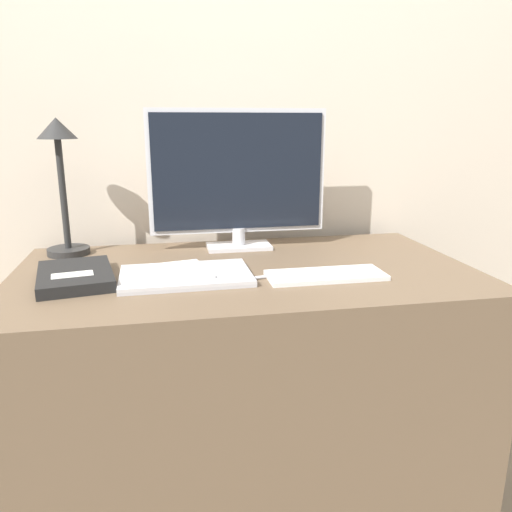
{
  "coord_description": "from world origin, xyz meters",
  "views": [
    {
      "loc": [
        -0.22,
        -1.18,
        1.12
      ],
      "look_at": [
        0.01,
        0.05,
        0.79
      ],
      "focal_mm": 35.0,
      "sensor_mm": 36.0,
      "label": 1
    }
  ],
  "objects_px": {
    "monitor": "(238,177)",
    "ereader": "(179,271)",
    "laptop": "(186,276)",
    "keyboard": "(326,275)",
    "pen": "(245,279)",
    "desk_lamp": "(60,168)",
    "notebook": "(75,276)"
  },
  "relations": [
    {
      "from": "laptop",
      "to": "ereader",
      "type": "bearing_deg",
      "value": 178.17
    },
    {
      "from": "ereader",
      "to": "notebook",
      "type": "xyz_separation_m",
      "value": [
        -0.26,
        0.03,
        -0.01
      ]
    },
    {
      "from": "laptop",
      "to": "pen",
      "type": "xyz_separation_m",
      "value": [
        0.15,
        -0.05,
        -0.0
      ]
    },
    {
      "from": "keyboard",
      "to": "pen",
      "type": "relative_size",
      "value": 2.15
    },
    {
      "from": "ereader",
      "to": "pen",
      "type": "height_order",
      "value": "ereader"
    },
    {
      "from": "keyboard",
      "to": "monitor",
      "type": "bearing_deg",
      "value": 115.91
    },
    {
      "from": "pen",
      "to": "desk_lamp",
      "type": "bearing_deg",
      "value": 142.97
    },
    {
      "from": "desk_lamp",
      "to": "pen",
      "type": "height_order",
      "value": "desk_lamp"
    },
    {
      "from": "laptop",
      "to": "monitor",
      "type": "bearing_deg",
      "value": 58.16
    },
    {
      "from": "monitor",
      "to": "pen",
      "type": "distance_m",
      "value": 0.42
    },
    {
      "from": "monitor",
      "to": "keyboard",
      "type": "height_order",
      "value": "monitor"
    },
    {
      "from": "keyboard",
      "to": "laptop",
      "type": "relative_size",
      "value": 0.91
    },
    {
      "from": "desk_lamp",
      "to": "notebook",
      "type": "bearing_deg",
      "value": -77.77
    },
    {
      "from": "keyboard",
      "to": "laptop",
      "type": "distance_m",
      "value": 0.37
    },
    {
      "from": "desk_lamp",
      "to": "keyboard",
      "type": "bearing_deg",
      "value": -28.39
    },
    {
      "from": "keyboard",
      "to": "pen",
      "type": "bearing_deg",
      "value": 177.13
    },
    {
      "from": "desk_lamp",
      "to": "ereader",
      "type": "bearing_deg",
      "value": -44.74
    },
    {
      "from": "keyboard",
      "to": "pen",
      "type": "distance_m",
      "value": 0.21
    },
    {
      "from": "keyboard",
      "to": "notebook",
      "type": "bearing_deg",
      "value": 172.12
    },
    {
      "from": "keyboard",
      "to": "laptop",
      "type": "bearing_deg",
      "value": 170.8
    },
    {
      "from": "monitor",
      "to": "laptop",
      "type": "relative_size",
      "value": 1.65
    },
    {
      "from": "monitor",
      "to": "laptop",
      "type": "distance_m",
      "value": 0.42
    },
    {
      "from": "laptop",
      "to": "ereader",
      "type": "distance_m",
      "value": 0.02
    },
    {
      "from": "keyboard",
      "to": "desk_lamp",
      "type": "bearing_deg",
      "value": 151.61
    },
    {
      "from": "desk_lamp",
      "to": "pen",
      "type": "bearing_deg",
      "value": -37.03
    },
    {
      "from": "monitor",
      "to": "desk_lamp",
      "type": "bearing_deg",
      "value": 177.79
    },
    {
      "from": "monitor",
      "to": "desk_lamp",
      "type": "distance_m",
      "value": 0.53
    },
    {
      "from": "monitor",
      "to": "ereader",
      "type": "xyz_separation_m",
      "value": [
        -0.21,
        -0.3,
        -0.21
      ]
    },
    {
      "from": "monitor",
      "to": "ereader",
      "type": "bearing_deg",
      "value": -124.23
    },
    {
      "from": "ereader",
      "to": "desk_lamp",
      "type": "relative_size",
      "value": 0.47
    },
    {
      "from": "ereader",
      "to": "pen",
      "type": "xyz_separation_m",
      "value": [
        0.17,
        -0.05,
        -0.02
      ]
    },
    {
      "from": "desk_lamp",
      "to": "pen",
      "type": "distance_m",
      "value": 0.67
    }
  ]
}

